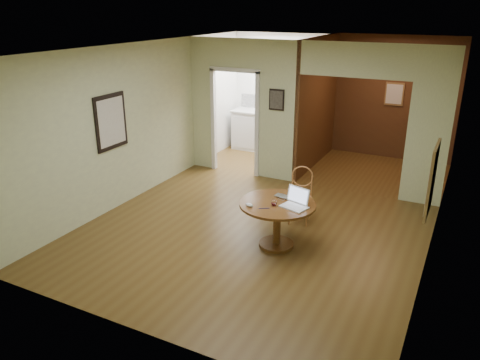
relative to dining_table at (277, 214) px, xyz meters
The scene contains 11 objects.
floor 0.72m from the dining_table, behind, with size 5.00×5.00×0.00m, color #4F3616.
room_shell 3.41m from the dining_table, 107.14° to the left, with size 5.20×7.50×5.00m.
dining_table is the anchor object (origin of this frame).
chair 0.96m from the dining_table, 89.52° to the left, with size 0.45×0.45×0.90m.
open_laptop 0.36m from the dining_table, ahead, with size 0.41×0.39×0.25m.
closed_laptop 0.26m from the dining_table, 81.66° to the left, with size 0.32×0.21×0.03m, color #AFAFB4.
mouse 0.47m from the dining_table, 135.48° to the right, with size 0.12×0.06×0.05m, color silver.
wine_glass 0.25m from the dining_table, 95.61° to the right, with size 0.08×0.08×0.09m, color white, non-canonical shape.
pen 0.33m from the dining_table, 108.66° to the right, with size 0.01×0.01×0.15m, color #0C1254.
kitchen_cabinet 4.66m from the dining_table, 113.52° to the left, with size 2.06×0.60×0.94m.
grocery_bag 4.47m from the dining_table, 105.16° to the left, with size 0.34×0.29×0.34m, color beige.
Camera 1 is at (2.77, -5.69, 3.29)m, focal length 35.00 mm.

